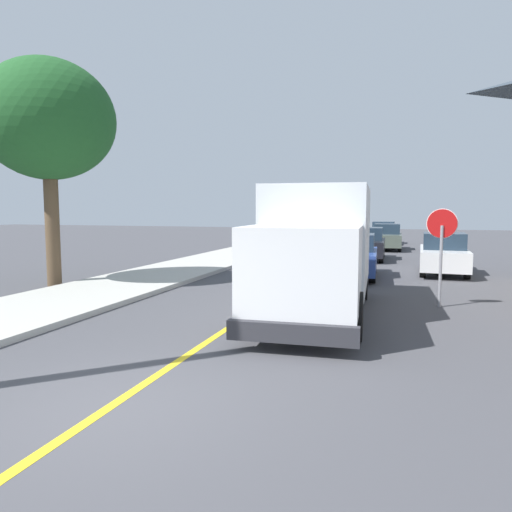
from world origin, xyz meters
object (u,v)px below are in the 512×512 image
at_px(parked_car_mid, 367,244).
at_px(stop_sign, 442,238).
at_px(parked_car_furthest, 383,233).
at_px(parked_car_near, 353,257).
at_px(parked_car_far, 387,237).
at_px(box_truck, 319,243).
at_px(parked_van_across, 444,254).
at_px(street_tree_near, 48,121).

xyz_separation_m(parked_car_mid, stop_sign, (2.86, -11.84, 1.06)).
bearing_deg(parked_car_furthest, parked_car_near, -90.94).
bearing_deg(parked_car_far, parked_car_near, -93.36).
distance_m(parked_car_furthest, stop_sign, 24.10).
height_order(box_truck, stop_sign, box_truck).
distance_m(parked_van_across, stop_sign, 7.26).
distance_m(parked_car_far, stop_sign, 18.53).
distance_m(box_truck, parked_car_far, 20.01).
height_order(box_truck, parked_car_mid, box_truck).
bearing_deg(parked_car_mid, parked_car_furthest, 88.54).
height_order(parked_car_far, parked_car_furthest, same).
xyz_separation_m(parked_car_mid, parked_car_far, (0.78, 6.54, 0.00)).
distance_m(box_truck, street_tree_near, 10.22).
bearing_deg(street_tree_near, parked_car_near, 28.96).
xyz_separation_m(parked_car_near, stop_sign, (2.86, -5.12, 1.06)).
bearing_deg(parked_car_mid, stop_sign, -76.43).
xyz_separation_m(parked_car_far, street_tree_near, (-10.33, -18.55, 4.77)).
relative_size(box_truck, parked_car_mid, 1.64).
relative_size(box_truck, parked_van_across, 1.64).
bearing_deg(parked_car_near, parked_car_furthest, 89.06).
height_order(box_truck, street_tree_near, street_tree_near).
bearing_deg(parked_van_across, box_truck, -112.39).
height_order(parked_van_across, stop_sign, stop_sign).
xyz_separation_m(box_truck, parked_car_mid, (0.16, 13.42, -0.97)).
xyz_separation_m(parked_van_across, stop_sign, (-0.58, -7.16, 1.06)).
bearing_deg(parked_van_across, parked_car_furthest, 100.56).
bearing_deg(parked_car_far, parked_car_furthest, 94.82).
height_order(parked_car_near, parked_van_across, same).
height_order(parked_car_near, parked_car_mid, same).
xyz_separation_m(parked_car_far, stop_sign, (2.08, -18.39, 1.06)).
xyz_separation_m(parked_car_far, parked_car_furthest, (-0.47, 5.56, 0.00)).
height_order(parked_car_furthest, stop_sign, stop_sign).
xyz_separation_m(parked_car_near, parked_car_far, (0.78, 13.27, 0.00)).
relative_size(parked_car_furthest, street_tree_near, 0.58).
xyz_separation_m(parked_car_furthest, street_tree_near, (-9.86, -24.11, 4.77)).
bearing_deg(parked_car_furthest, stop_sign, -83.92).
xyz_separation_m(parked_car_near, parked_car_furthest, (0.31, 18.83, 0.00)).
distance_m(parked_car_mid, parked_van_across, 5.81).
relative_size(parked_van_across, stop_sign, 1.68).
relative_size(parked_car_mid, parked_van_across, 1.00).
bearing_deg(street_tree_near, box_truck, -8.55).
distance_m(box_truck, parked_van_across, 9.50).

